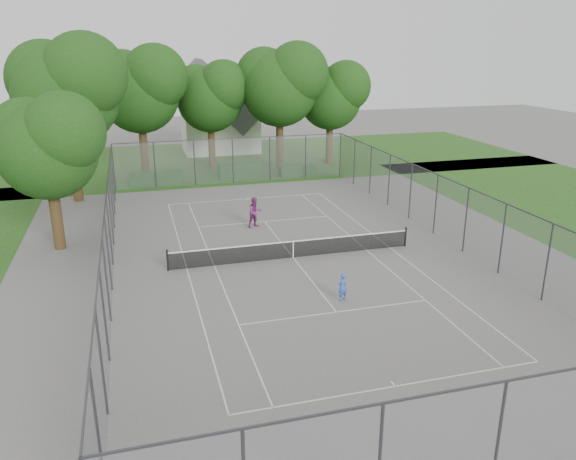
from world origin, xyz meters
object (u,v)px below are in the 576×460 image
object	(u,v)px
tennis_net	(293,249)
girl_player	(342,287)
house	(219,115)
woman_player	(255,212)

from	to	relation	value
tennis_net	girl_player	size ratio (longest dim) A/B	10.18
house	girl_player	size ratio (longest dim) A/B	7.17
tennis_net	woman_player	world-z (taller)	woman_player
tennis_net	woman_player	bearing A→B (deg)	98.06
house	girl_player	world-z (taller)	house
tennis_net	woman_player	distance (m)	5.60
tennis_net	girl_player	xyz separation A→B (m)	(0.64, -5.39, 0.12)
tennis_net	house	xyz separation A→B (m)	(1.20, 30.60, 3.14)
woman_player	girl_player	bearing A→B (deg)	-100.82
girl_player	woman_player	size ratio (longest dim) A/B	0.68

